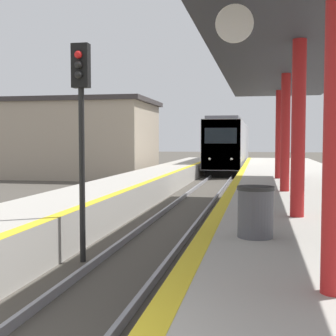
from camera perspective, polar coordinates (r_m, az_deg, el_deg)
train at (r=41.25m, az=7.59°, el=2.80°), size 2.64×20.79×4.20m
signal_near at (r=9.88m, az=-10.55°, el=6.90°), size 0.36×0.31×4.53m
station_canopy at (r=12.65m, az=14.83°, el=12.46°), size 3.87×19.90×3.84m
trash_bin at (r=7.79m, az=10.61°, el=-5.26°), size 0.60×0.60×0.84m
station_building at (r=33.24m, az=-11.48°, el=3.55°), size 11.23×7.28×5.32m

